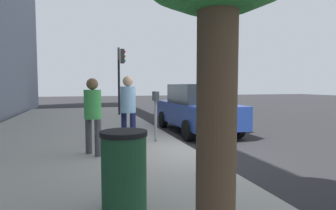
# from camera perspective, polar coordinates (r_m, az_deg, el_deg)

# --- Properties ---
(ground_plane) EXTENTS (80.00, 80.00, 0.00)m
(ground_plane) POSITION_cam_1_polar(r_m,az_deg,el_deg) (6.98, 5.35, -10.24)
(ground_plane) COLOR #232326
(ground_plane) RESTS_ON ground
(sidewalk_slab) EXTENTS (28.00, 6.00, 0.15)m
(sidewalk_slab) POSITION_cam_1_polar(r_m,az_deg,el_deg) (6.49, -20.51, -10.90)
(sidewalk_slab) COLOR gray
(sidewalk_slab) RESTS_ON ground_plane
(parking_meter) EXTENTS (0.36, 0.12, 1.41)m
(parking_meter) POSITION_cam_1_polar(r_m,az_deg,el_deg) (7.62, -2.59, -0.12)
(parking_meter) COLOR gray
(parking_meter) RESTS_ON sidewalk_slab
(pedestrian_at_meter) EXTENTS (0.50, 0.40, 1.82)m
(pedestrian_at_meter) POSITION_cam_1_polar(r_m,az_deg,el_deg) (7.26, -8.30, 0.15)
(pedestrian_at_meter) COLOR #191E4C
(pedestrian_at_meter) RESTS_ON sidewalk_slab
(pedestrian_bystander) EXTENTS (0.47, 0.38, 1.74)m
(pedestrian_bystander) POSITION_cam_1_polar(r_m,az_deg,el_deg) (6.39, -15.39, -1.05)
(pedestrian_bystander) COLOR #47474C
(pedestrian_bystander) RESTS_ON sidewalk_slab
(parked_sedan_near) EXTENTS (4.40, 1.97, 1.77)m
(parked_sedan_near) POSITION_cam_1_polar(r_m,az_deg,el_deg) (10.09, 6.03, -0.66)
(parked_sedan_near) COLOR navy
(parked_sedan_near) RESTS_ON ground_plane
(traffic_signal) EXTENTS (0.24, 0.44, 3.60)m
(traffic_signal) POSITION_cam_1_polar(r_m,az_deg,el_deg) (15.07, -9.82, 7.25)
(traffic_signal) COLOR black
(traffic_signal) RESTS_ON sidewalk_slab
(trash_bin) EXTENTS (0.59, 0.59, 1.01)m
(trash_bin) POSITION_cam_1_polar(r_m,az_deg,el_deg) (3.56, -9.13, -13.36)
(trash_bin) COLOR #1E4C2D
(trash_bin) RESTS_ON sidewalk_slab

